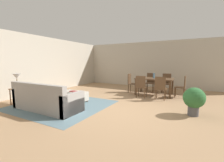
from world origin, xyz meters
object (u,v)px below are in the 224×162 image
at_px(vase_centerpiece, 154,76).
at_px(dining_chair_head_east, 182,85).
at_px(book_on_ottoman, 74,91).
at_px(dining_chair_near_right, 160,87).
at_px(dining_table, 154,80).
at_px(dining_chair_near_left, 141,85).
at_px(couch, 46,101).
at_px(dining_chair_far_left, 151,81).
at_px(dining_chair_far_right, 166,82).
at_px(side_table, 18,92).
at_px(dining_chair_head_west, 131,82).
at_px(potted_plant, 194,99).
at_px(table_lamp, 17,77).
at_px(ottoman_table, 75,96).

bearing_deg(vase_centerpiece, dining_chair_head_east, -1.11).
bearing_deg(book_on_ottoman, dining_chair_near_right, 33.06).
xyz_separation_m(dining_table, dining_chair_near_left, (-0.37, -0.81, -0.15)).
xyz_separation_m(couch, dining_chair_far_left, (2.12, 4.60, 0.23)).
distance_m(dining_table, dining_chair_head_east, 1.16).
bearing_deg(dining_chair_near_right, dining_chair_far_right, 90.79).
bearing_deg(side_table, dining_table, 44.06).
relative_size(dining_chair_far_right, dining_chair_head_west, 1.00).
relative_size(dining_chair_far_right, book_on_ottoman, 3.54).
xyz_separation_m(book_on_ottoman, potted_plant, (3.91, 0.48, 0.06)).
bearing_deg(vase_centerpiece, book_on_ottoman, -130.60).
bearing_deg(couch, dining_chair_head_east, 46.10).
relative_size(table_lamp, dining_chair_far_left, 0.57).
bearing_deg(ottoman_table, book_on_ottoman, -76.40).
relative_size(dining_chair_near_left, dining_chair_near_right, 1.00).
distance_m(table_lamp, potted_plant, 5.71).
bearing_deg(dining_chair_far_right, book_on_ottoman, -127.83).
bearing_deg(ottoman_table, dining_chair_head_west, 64.51).
height_order(table_lamp, dining_chair_head_west, table_lamp).
xyz_separation_m(dining_chair_near_right, potted_plant, (1.13, -1.33, -0.05)).
bearing_deg(table_lamp, dining_table, 44.06).
height_order(dining_chair_far_left, dining_chair_head_east, same).
height_order(dining_chair_near_left, dining_chair_near_right, same).
bearing_deg(dining_chair_far_right, table_lamp, -132.72).
bearing_deg(couch, dining_chair_far_right, 58.14).
distance_m(dining_chair_far_left, dining_chair_head_east, 1.73).
distance_m(ottoman_table, dining_chair_head_west, 2.93).
bearing_deg(dining_chair_far_right, ottoman_table, -128.55).
bearing_deg(dining_chair_far_left, dining_chair_near_left, -89.85).
bearing_deg(table_lamp, ottoman_table, 37.69).
xyz_separation_m(dining_chair_head_east, potted_plant, (0.40, -2.21, -0.05)).
bearing_deg(dining_table, dining_chair_far_left, 113.61).
bearing_deg(side_table, table_lamp, 0.00).
bearing_deg(table_lamp, dining_chair_near_right, 34.04).
xyz_separation_m(couch, dining_chair_head_west, (1.37, 3.79, 0.23)).
bearing_deg(dining_chair_far_left, table_lamp, -127.40).
bearing_deg(ottoman_table, potted_plant, 5.91).
height_order(dining_chair_near_left, potted_plant, dining_chair_near_left).
xyz_separation_m(dining_chair_far_right, dining_chair_head_west, (-1.52, -0.85, 0.00)).
distance_m(dining_chair_far_left, vase_centerpiece, 0.94).
distance_m(dining_table, potted_plant, 2.69).
bearing_deg(vase_centerpiece, couch, -122.81).
bearing_deg(dining_chair_far_left, potted_plant, -57.72).
xyz_separation_m(ottoman_table, table_lamp, (-1.54, -1.19, 0.75)).
relative_size(dining_chair_far_left, book_on_ottoman, 3.54).
xyz_separation_m(dining_chair_far_left, potted_plant, (1.92, -3.04, -0.05)).
distance_m(dining_chair_near_right, book_on_ottoman, 3.32).
distance_m(dining_table, dining_chair_head_west, 1.13).
distance_m(table_lamp, dining_chair_head_west, 4.75).
distance_m(dining_chair_near_left, dining_chair_head_west, 1.13).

